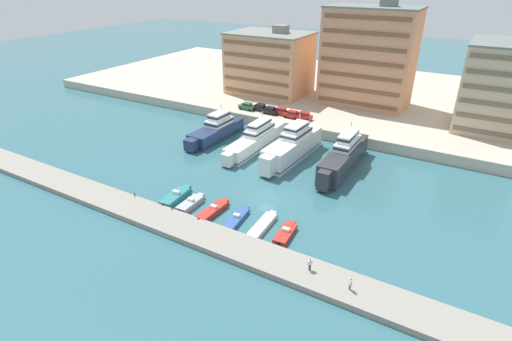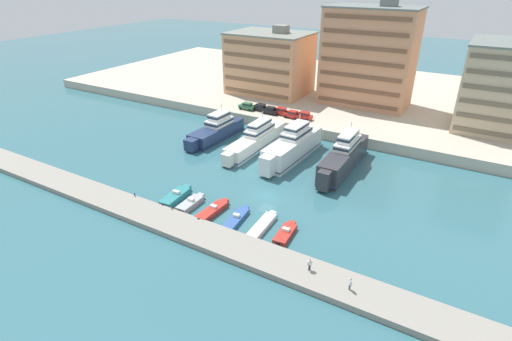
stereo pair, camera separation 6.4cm
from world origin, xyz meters
TOP-DOWN VIEW (x-y plane):
  - ground_plane at (0.00, 0.00)m, footprint 400.00×400.00m
  - quay_promenade at (0.00, 62.80)m, footprint 180.00×70.00m
  - pier_dock at (0.00, -14.77)m, footprint 120.00×5.49m
  - yacht_navy_far_left at (-22.08, 16.67)m, footprint 4.92×18.32m
  - yacht_ivory_left at (-11.73, 16.57)m, footprint 3.80×22.30m
  - yacht_white_mid_left at (-2.82, 15.58)m, footprint 5.26×20.62m
  - yacht_charcoal_center_left at (7.54, 16.20)m, footprint 3.97×21.26m
  - motorboat_teal_far_left at (-12.29, -8.65)m, footprint 2.71×7.26m
  - motorboat_grey_left at (-8.88, -9.05)m, footprint 2.02×6.11m
  - motorboat_red_mid_left at (-4.63, -8.95)m, footprint 2.09×7.17m
  - motorboat_blue_center_left at (-0.30, -9.09)m, footprint 2.48×7.59m
  - motorboat_white_center at (3.95, -8.54)m, footprint 2.11×7.93m
  - motorboat_red_center_right at (7.74, -8.55)m, footprint 2.33×6.06m
  - car_green_far_left at (-23.05, 31.43)m, footprint 4.14×1.99m
  - car_black_left at (-19.66, 32.32)m, footprint 4.16×2.03m
  - car_black_mid_left at (-16.48, 31.47)m, footprint 4.15×2.03m
  - car_red_center_left at (-13.92, 32.22)m, footprint 4.15×2.02m
  - car_red_center at (-10.45, 31.40)m, footprint 4.17×2.06m
  - car_red_center_right at (-7.79, 32.06)m, footprint 4.22×2.16m
  - apartment_block_far_left at (-26.02, 48.69)m, footprint 21.68×16.15m
  - apartment_block_left at (0.56, 51.35)m, footprint 22.24×12.58m
  - apartment_block_mid_left at (30.20, 48.19)m, footprint 14.84×17.78m
  - pedestrian_near_edge at (19.28, -15.24)m, footprint 0.49×0.50m
  - pedestrian_mid_deck at (13.95, -14.46)m, footprint 0.46×0.56m
  - bollard_west at (-17.78, -12.27)m, footprint 0.20×0.20m
  - bollard_west_mid at (-9.94, -12.27)m, footprint 0.20×0.20m

SIDE VIEW (x-z plane):
  - ground_plane at x=0.00m, z-range 0.00..0.00m
  - motorboat_blue_center_left at x=-0.30m, z-range -0.20..0.94m
  - motorboat_white_center at x=3.95m, z-range -0.03..0.81m
  - motorboat_red_center_right at x=7.74m, z-range -0.20..1.01m
  - pier_dock at x=0.00m, z-range 0.00..0.85m
  - motorboat_red_mid_left at x=-4.63m, z-range -0.18..1.12m
  - motorboat_grey_left at x=-8.88m, z-range -0.20..1.20m
  - motorboat_teal_far_left at x=-12.29m, z-range -0.22..1.33m
  - quay_promenade at x=0.00m, z-range 0.00..2.34m
  - bollard_west at x=-17.78m, z-range 0.87..1.48m
  - bollard_west_mid at x=-9.94m, z-range 0.87..1.48m
  - pedestrian_near_edge at x=19.28m, z-range 1.01..2.71m
  - pedestrian_mid_deck at x=13.95m, z-range 1.01..2.74m
  - yacht_ivory_left at x=-11.73m, z-range -1.65..5.61m
  - yacht_navy_far_left at x=-22.08m, z-range -1.72..5.70m
  - yacht_charcoal_center_left at x=7.54m, z-range -1.75..6.83m
  - yacht_white_mid_left at x=-2.82m, z-range -1.69..6.91m
  - car_green_far_left at x=-23.05m, z-range 2.42..4.22m
  - car_black_left at x=-19.66m, z-range 2.42..4.22m
  - car_black_mid_left at x=-16.48m, z-range 2.42..4.22m
  - car_red_center_left at x=-13.92m, z-range 2.42..4.22m
  - car_red_center at x=-10.45m, z-range 2.42..4.22m
  - car_red_center_right at x=-7.79m, z-range 2.42..4.22m
  - apartment_block_far_left at x=-26.02m, z-range 1.39..19.80m
  - apartment_block_mid_left at x=30.20m, z-range 1.40..21.84m
  - apartment_block_left at x=0.56m, z-range 1.39..27.26m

